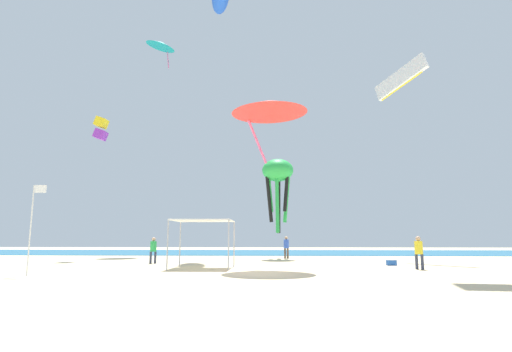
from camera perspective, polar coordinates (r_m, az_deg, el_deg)
ground at (r=19.08m, az=0.48°, el=-13.84°), size 110.00×110.00×0.10m
ocean_strip at (r=47.54m, az=1.90°, el=-10.76°), size 110.00×18.82×0.03m
canopy_tent at (r=22.67m, az=-7.50°, el=-6.55°), size 3.26×2.82×2.63m
person_near_tent at (r=23.21m, az=22.08°, el=-9.67°), size 0.41×0.41×1.73m
person_leftmost at (r=27.40m, az=-14.35°, el=-9.88°), size 0.41×0.40×1.68m
person_central at (r=33.64m, az=4.32°, el=-9.77°), size 0.43×0.43×1.79m
banner_flag at (r=20.67m, az=-29.11°, el=-5.58°), size 0.61×0.06×4.01m
cooler_box at (r=26.10m, az=18.64°, el=-11.55°), size 0.57×0.37×0.35m
kite_delta_red at (r=23.10m, az=1.88°, el=9.77°), size 5.81×5.80×3.39m
kite_box_yellow at (r=35.29m, az=-21.14°, el=6.29°), size 1.03×0.83×1.98m
kite_octopus_green at (r=33.28m, az=3.10°, el=0.26°), size 3.58×3.58×6.08m
kite_parafoil_white at (r=34.59m, az=19.79°, el=12.91°), size 3.25×3.80×2.87m
kite_delta_teal at (r=47.83m, az=-13.31°, el=17.70°), size 4.09×4.07×2.97m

